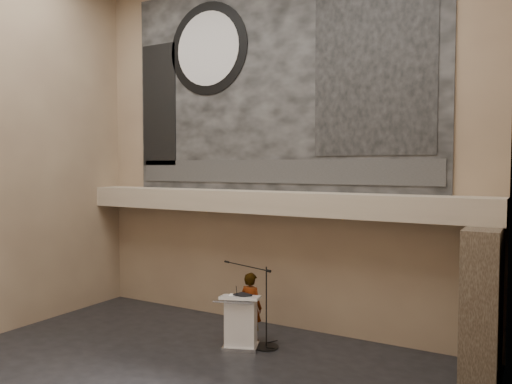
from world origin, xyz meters
The scene contains 17 objects.
wall_back centered at (0.00, 4.00, 4.25)m, with size 10.00×0.02×8.50m, color #7D654F.
wall_right centered at (5.00, 0.00, 4.25)m, with size 0.02×8.00×8.50m, color #7D654F.
soffit centered at (0.00, 3.60, 2.95)m, with size 10.00×0.80×0.50m, color tan.
sprinkler_left centered at (-1.60, 3.55, 2.67)m, with size 0.04×0.04×0.06m, color #B2893D.
sprinkler_right centered at (1.90, 3.55, 2.67)m, with size 0.04×0.04×0.06m, color #B2893D.
banner centered at (0.00, 3.97, 5.70)m, with size 8.00×0.05×5.00m, color black.
banner_text_strip centered at (0.00, 3.93, 3.65)m, with size 7.76×0.02×0.55m, color #2D2D2D.
banner_clock_rim centered at (-1.80, 3.93, 6.70)m, with size 2.30×2.30×0.02m, color black.
banner_clock_face centered at (-1.80, 3.91, 6.70)m, with size 1.84×1.84×0.02m, color silver.
banner_building_print centered at (2.40, 3.93, 5.80)m, with size 2.60×0.02×3.60m, color black.
banner_brick_print centered at (-3.40, 3.93, 5.40)m, with size 1.10×0.02×3.20m, color black.
stone_pier centered at (4.65, 3.15, 1.35)m, with size 0.60×1.40×2.70m, color #3E3226.
lectern centered at (0.18, 2.25, 0.55)m, with size 0.94×0.81×1.14m.
binder centered at (0.21, 2.27, 1.12)m, with size 0.32×0.26×0.04m, color black.
papers centered at (0.04, 2.20, 1.10)m, with size 0.19×0.26×0.01m, color white.
speaker_person centered at (0.15, 2.72, 0.75)m, with size 0.55×0.36×1.50m, color white.
mic_stand centered at (0.57, 2.57, 0.27)m, with size 1.55×0.67×1.70m.
Camera 1 is at (5.50, -6.40, 3.78)m, focal length 35.00 mm.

